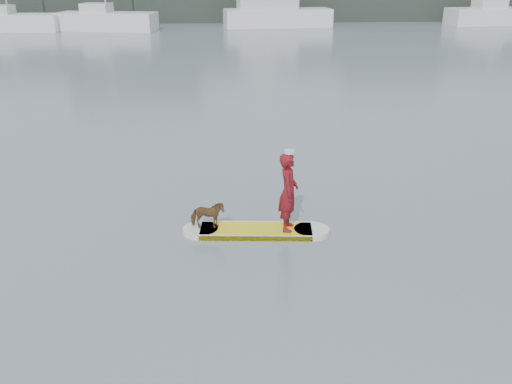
{
  "coord_description": "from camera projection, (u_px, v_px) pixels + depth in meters",
  "views": [
    {
      "loc": [
        -1.53,
        -9.14,
        5.66
      ],
      "look_at": [
        -0.71,
        2.38,
        1.0
      ],
      "focal_mm": 40.0,
      "sensor_mm": 36.0,
      "label": 1
    }
  ],
  "objects": [
    {
      "name": "paddleboard",
      "position": [
        256.0,
        231.0,
        12.8
      ],
      "size": [
        3.29,
        1.02,
        0.12
      ],
      "rotation": [
        0.0,
        0.0,
        -0.09
      ],
      "color": "yellow",
      "rests_on": "ground"
    },
    {
      "name": "sailboat_f",
      "position": [
        497.0,
        14.0,
        55.35
      ],
      "size": [
        10.13,
        4.06,
        14.75
      ],
      "rotation": [
        0.0,
        0.0,
        0.12
      ],
      "color": "white",
      "rests_on": "ground"
    },
    {
      "name": "white_cap",
      "position": [
        289.0,
        152.0,
        12.09
      ],
      "size": [
        0.22,
        0.22,
        0.07
      ],
      "primitive_type": "cylinder",
      "color": "silver",
      "rests_on": "paddler"
    },
    {
      "name": "paddler",
      "position": [
        288.0,
        192.0,
        12.44
      ],
      "size": [
        0.53,
        0.71,
        1.77
      ],
      "primitive_type": "imported",
      "rotation": [
        0.0,
        0.0,
        1.4
      ],
      "color": "maroon",
      "rests_on": "paddleboard"
    },
    {
      "name": "dog",
      "position": [
        207.0,
        215.0,
        12.68
      ],
      "size": [
        0.76,
        0.37,
        0.63
      ],
      "primitive_type": "imported",
      "rotation": [
        0.0,
        0.0,
        1.61
      ],
      "color": "#522D1C",
      "rests_on": "paddleboard"
    },
    {
      "name": "ground",
      "position": [
        303.0,
        288.0,
        10.67
      ],
      "size": [
        140.0,
        140.0,
        0.0
      ],
      "primitive_type": "plane",
      "color": "slate",
      "rests_on": "ground"
    },
    {
      "name": "sailboat_c",
      "position": [
        106.0,
        20.0,
        50.52
      ],
      "size": [
        9.0,
        4.46,
        12.36
      ],
      "rotation": [
        0.0,
        0.0,
        -0.19
      ],
      "color": "white",
      "rests_on": "ground"
    },
    {
      "name": "paddle",
      "position": [
        287.0,
        196.0,
        12.77
      ],
      "size": [
        0.1,
        0.3,
        2.0
      ],
      "rotation": [
        0.0,
        0.0,
        -0.09
      ],
      "color": "black",
      "rests_on": "ground"
    },
    {
      "name": "motor_yacht_a",
      "position": [
        273.0,
        8.0,
        53.03
      ],
      "size": [
        10.18,
        4.05,
        5.95
      ],
      "rotation": [
        0.0,
        0.0,
        0.1
      ],
      "color": "white",
      "rests_on": "ground"
    },
    {
      "name": "sailboat_b",
      "position": [
        8.0,
        20.0,
        50.1
      ],
      "size": [
        9.16,
        3.57,
        13.28
      ],
      "rotation": [
        0.0,
        0.0,
        -0.1
      ],
      "color": "white",
      "rests_on": "ground"
    }
  ]
}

